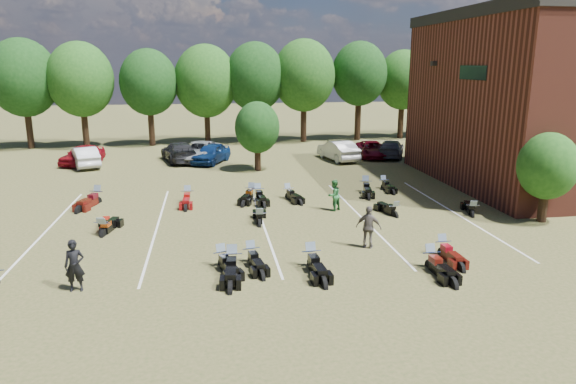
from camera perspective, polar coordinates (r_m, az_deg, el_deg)
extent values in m
plane|color=brown|center=(22.77, 5.49, -5.21)|extent=(160.00, 160.00, 0.00)
imported|color=maroon|center=(42.32, -21.91, 3.88)|extent=(3.14, 4.68, 1.48)
imported|color=#B3B3B8|center=(41.23, -21.65, 3.67)|extent=(3.11, 4.83, 1.50)
imported|color=gray|center=(41.21, -9.83, 4.46)|extent=(4.05, 5.96, 1.52)
imported|color=black|center=(41.33, -12.00, 4.39)|extent=(3.40, 5.64, 1.53)
imported|color=#0B2352|center=(40.17, -8.54, 4.26)|extent=(3.49, 4.77, 1.51)
imported|color=#BABBB5|center=(41.16, 5.58, 4.63)|extent=(2.61, 5.01, 1.57)
imported|color=#530411|center=(42.82, 9.31, 4.69)|extent=(2.66, 4.90, 1.30)
imported|color=#38373C|center=(43.17, 11.36, 4.75)|extent=(3.67, 5.21, 1.40)
imported|color=black|center=(18.81, -22.63, -7.57)|extent=(0.67, 0.45, 1.80)
imported|color=#296E35|center=(26.87, 5.11, -0.37)|extent=(1.01, 0.95, 1.64)
imported|color=#5A524D|center=(21.59, 8.96, -3.88)|extent=(1.14, 0.91, 1.81)
cube|color=black|center=(35.98, 15.88, 13.57)|extent=(0.30, 0.40, 0.30)
cube|color=black|center=(31.55, 19.83, 12.37)|extent=(0.06, 3.00, 0.80)
cylinder|color=black|center=(52.47, -26.22, 6.68)|extent=(0.58, 0.58, 4.08)
ellipsoid|color=#1E4C19|center=(52.20, -26.74, 11.34)|extent=(6.00, 6.00, 6.90)
cylinder|color=black|center=(51.21, -20.85, 7.05)|extent=(0.58, 0.58, 4.08)
ellipsoid|color=#1E4C19|center=(50.93, -21.27, 11.84)|extent=(6.00, 6.00, 6.90)
cylinder|color=black|center=(50.41, -15.24, 7.38)|extent=(0.57, 0.58, 4.08)
ellipsoid|color=#1E4C19|center=(50.13, -15.56, 12.25)|extent=(6.00, 6.00, 6.90)
cylinder|color=black|center=(50.11, -9.51, 7.64)|extent=(0.57, 0.58, 4.08)
ellipsoid|color=#1E4C19|center=(49.82, -9.71, 12.55)|extent=(6.00, 6.00, 6.90)
cylinder|color=black|center=(50.30, -3.76, 7.82)|extent=(0.58, 0.58, 4.08)
ellipsoid|color=#1E4C19|center=(50.02, -3.84, 12.72)|extent=(6.00, 6.00, 6.90)
cylinder|color=black|center=(50.98, 1.90, 7.93)|extent=(0.57, 0.58, 4.08)
ellipsoid|color=#1E4C19|center=(50.70, 1.94, 12.76)|extent=(6.00, 6.00, 6.90)
cylinder|color=black|center=(52.14, 7.36, 7.96)|extent=(0.57, 0.58, 4.08)
ellipsoid|color=#1E4C19|center=(51.87, 7.52, 12.68)|extent=(6.00, 6.00, 6.90)
cylinder|color=black|center=(53.74, 12.54, 7.92)|extent=(0.57, 0.58, 4.08)
ellipsoid|color=#1E4C19|center=(53.47, 12.79, 12.50)|extent=(6.00, 6.00, 6.90)
cylinder|color=black|center=(55.74, 17.39, 7.83)|extent=(0.58, 0.58, 4.08)
ellipsoid|color=#1E4C19|center=(55.48, 17.72, 12.23)|extent=(6.00, 6.00, 6.90)
cylinder|color=black|center=(58.10, 21.86, 7.69)|extent=(0.58, 0.58, 4.08)
ellipsoid|color=#1E4C19|center=(57.86, 22.25, 11.91)|extent=(6.00, 6.00, 6.90)
cylinder|color=black|center=(27.81, 26.47, -1.25)|extent=(0.24, 0.24, 1.71)
sphere|color=#1E4C19|center=(27.41, 26.91, 2.60)|extent=(2.80, 2.80, 2.80)
cylinder|color=black|center=(37.05, -3.38, 3.88)|extent=(0.24, 0.24, 1.90)
sphere|color=#1E4C19|center=(36.73, -3.43, 7.18)|extent=(3.20, 3.20, 3.20)
cube|color=silver|center=(26.08, -25.34, -4.01)|extent=(0.10, 14.00, 0.01)
cube|color=silver|center=(25.09, -14.33, -3.74)|extent=(0.10, 14.00, 0.01)
cube|color=silver|center=(25.07, -2.87, -3.32)|extent=(0.10, 14.00, 0.01)
cube|color=silver|center=(26.04, 8.15, -2.79)|extent=(0.10, 14.00, 0.01)
cube|color=silver|center=(27.88, 18.04, -2.22)|extent=(0.10, 14.00, 0.01)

